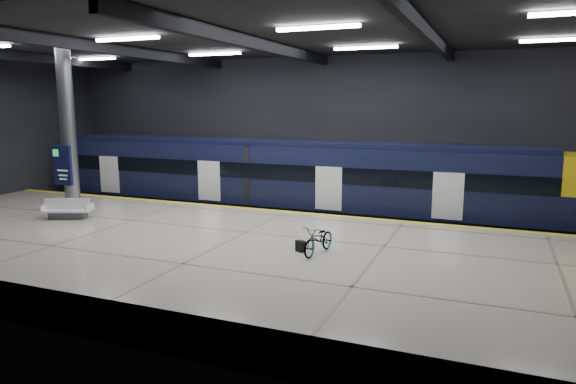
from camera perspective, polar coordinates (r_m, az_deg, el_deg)
The scene contains 10 objects.
ground at distance 19.71m, azimuth -3.36°, elevation -6.89°, with size 30.00×30.00×0.00m, color black.
room_shell at distance 18.88m, azimuth -3.54°, elevation 9.98°, with size 30.10×16.10×8.05m.
platform at distance 17.42m, azimuth -6.94°, elevation -7.31°, with size 30.00×11.00×1.10m, color #BEB2A0.
safety_strip at distance 21.87m, azimuth -0.30°, elevation -2.20°, with size 30.00×0.40×0.01m, color yellow.
rails at distance 24.60m, azimuth 2.14°, elevation -3.31°, with size 30.00×1.52×0.16m.
train at distance 24.13m, azimuth 2.82°, elevation 1.22°, with size 29.40×2.84×3.79m.
bench at distance 22.37m, azimuth -23.27°, elevation -2.01°, with size 2.00×1.40×0.82m.
bicycle at distance 15.79m, azimuth 3.45°, elevation -5.29°, with size 0.60×1.71×0.90m, color #99999E.
pannier_bag at distance 16.05m, azimuth 1.40°, elevation -6.03°, with size 0.30×0.18×0.35m, color black.
info_column at distance 22.77m, azimuth -23.28°, elevation 6.01°, with size 0.90×0.78×6.90m.
Camera 1 is at (8.15, -17.03, 5.65)m, focal length 32.00 mm.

